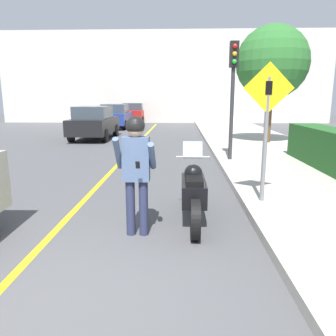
{
  "coord_description": "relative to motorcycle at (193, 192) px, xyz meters",
  "views": [
    {
      "loc": [
        1.39,
        -2.93,
        2.08
      ],
      "look_at": [
        1.18,
        2.69,
        0.88
      ],
      "focal_mm": 35.0,
      "sensor_mm": 36.0,
      "label": 1
    }
  ],
  "objects": [
    {
      "name": "ground_plane",
      "position": [
        -1.62,
        -2.5,
        -0.5
      ],
      "size": [
        80.0,
        80.0,
        0.0
      ],
      "primitive_type": "plane",
      "color": "#4C4C4F"
    },
    {
      "name": "road_center_line",
      "position": [
        -2.22,
        3.5,
        -0.5
      ],
      "size": [
        0.12,
        36.0,
        0.01
      ],
      "color": "yellow",
      "rests_on": "ground"
    },
    {
      "name": "building_backdrop",
      "position": [
        -1.62,
        23.5,
        3.29
      ],
      "size": [
        28.0,
        1.2,
        7.6
      ],
      "color": "beige",
      "rests_on": "ground"
    },
    {
      "name": "motorcycle",
      "position": [
        0.0,
        0.0,
        0.0
      ],
      "size": [
        0.62,
        2.21,
        1.3
      ],
      "color": "black",
      "rests_on": "ground"
    },
    {
      "name": "person_biker",
      "position": [
        -0.89,
        -0.67,
        0.64
      ],
      "size": [
        0.59,
        0.49,
        1.83
      ],
      "color": "#282D4C",
      "rests_on": "ground"
    },
    {
      "name": "crossing_sign",
      "position": [
        1.34,
        0.66,
        1.19
      ],
      "size": [
        0.91,
        0.08,
        2.56
      ],
      "color": "slate",
      "rests_on": "sidewalk_curb"
    },
    {
      "name": "traffic_light",
      "position": [
        1.37,
        5.02,
        2.16
      ],
      "size": [
        0.26,
        0.3,
        3.6
      ],
      "color": "#2D2D30",
      "rests_on": "sidewalk_curb"
    },
    {
      "name": "street_tree",
      "position": [
        3.67,
        9.32,
        3.07
      ],
      "size": [
        3.08,
        3.08,
        4.97
      ],
      "color": "brown",
      "rests_on": "sidewalk_curb"
    },
    {
      "name": "parked_car_black",
      "position": [
        -4.68,
        11.4,
        0.35
      ],
      "size": [
        1.88,
        4.2,
        1.68
      ],
      "color": "black",
      "rests_on": "ground"
    },
    {
      "name": "parked_car_blue",
      "position": [
        -4.79,
        17.72,
        0.35
      ],
      "size": [
        1.88,
        4.2,
        1.68
      ],
      "color": "black",
      "rests_on": "ground"
    },
    {
      "name": "parked_car_red",
      "position": [
        -4.28,
        23.35,
        0.35
      ],
      "size": [
        1.88,
        4.2,
        1.68
      ],
      "color": "black",
      "rests_on": "ground"
    }
  ]
}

